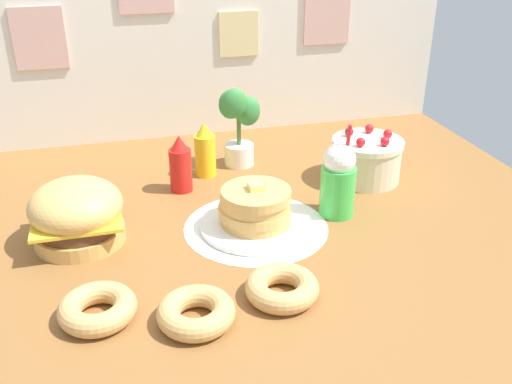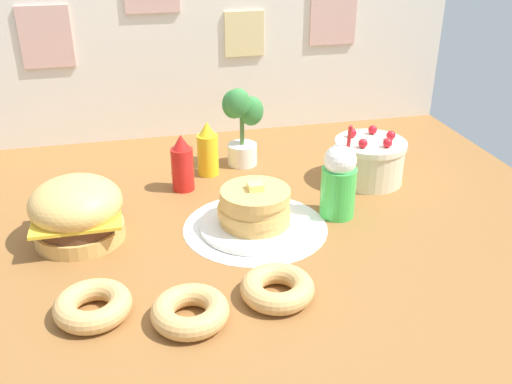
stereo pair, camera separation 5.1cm
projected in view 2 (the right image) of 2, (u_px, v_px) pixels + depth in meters
The scene contains 13 objects.
ground_plane at pixel (240, 235), 1.94m from camera, with size 2.45×1.97×0.02m, color brown.
back_wall at pixel (194, 38), 2.59m from camera, with size 2.45×0.04×0.90m.
doily_mat at pixel (255, 227), 1.97m from camera, with size 0.49×0.49×0.00m, color white.
burger at pixel (77, 211), 1.86m from camera, with size 0.30×0.30×0.21m.
pancake_stack at pixel (255, 211), 1.94m from camera, with size 0.38×0.38×0.17m.
layer_cake at pixel (369, 160), 2.27m from camera, with size 0.28×0.28×0.20m.
ketchup_bottle at pixel (182, 164), 2.19m from camera, with size 0.09×0.09×0.22m.
mustard_bottle at pixel (208, 150), 2.32m from camera, with size 0.09×0.09×0.22m.
cream_soda_cup at pixel (339, 181), 1.99m from camera, with size 0.12×0.12×0.34m.
donut_pink_glaze at pixel (93, 305), 1.53m from camera, with size 0.21×0.21×0.06m.
donut_chocolate at pixel (190, 311), 1.51m from camera, with size 0.21×0.21×0.06m.
donut_vanilla at pixel (277, 287), 1.60m from camera, with size 0.21×0.21×0.06m.
potted_plant at pixel (242, 124), 2.37m from camera, with size 0.17×0.13×0.34m.
Camera 2 is at (-0.33, -1.64, 0.99)m, focal length 40.33 mm.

